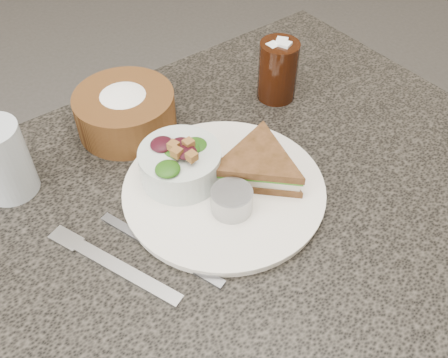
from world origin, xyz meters
TOP-DOWN VIEW (x-y plane):
  - dining_table at (0.00, 0.00)m, footprint 1.00×0.70m
  - dinner_plate at (0.02, 0.01)m, footprint 0.30×0.30m
  - sandwich at (0.07, -0.00)m, footprint 0.22×0.22m
  - salad_bowl at (-0.02, 0.07)m, footprint 0.14×0.14m
  - dressing_ramekin at (0.00, -0.03)m, footprint 0.06×0.06m
  - orange_wedge at (0.04, 0.10)m, footprint 0.07×0.07m
  - fork at (-0.17, -0.02)m, footprint 0.09×0.18m
  - knife at (-0.11, -0.02)m, footprint 0.08×0.20m
  - bread_basket at (-0.02, 0.23)m, footprint 0.17×0.17m
  - cola_glass at (0.24, 0.15)m, footprint 0.09×0.09m
  - water_glass at (-0.23, 0.21)m, footprint 0.09×0.09m

SIDE VIEW (x-z plane):
  - dining_table at x=0.00m, z-range 0.00..0.75m
  - knife at x=-0.11m, z-range 0.75..0.75m
  - fork at x=-0.17m, z-range 0.75..0.76m
  - dinner_plate at x=0.02m, z-range 0.75..0.76m
  - orange_wedge at x=0.04m, z-range 0.76..0.79m
  - dressing_ramekin at x=0.00m, z-range 0.76..0.80m
  - sandwich at x=0.07m, z-range 0.76..0.81m
  - bread_basket at x=-0.02m, z-range 0.75..0.84m
  - salad_bowl at x=-0.02m, z-range 0.76..0.83m
  - water_glass at x=-0.23m, z-range 0.75..0.87m
  - cola_glass at x=0.24m, z-range 0.75..0.87m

